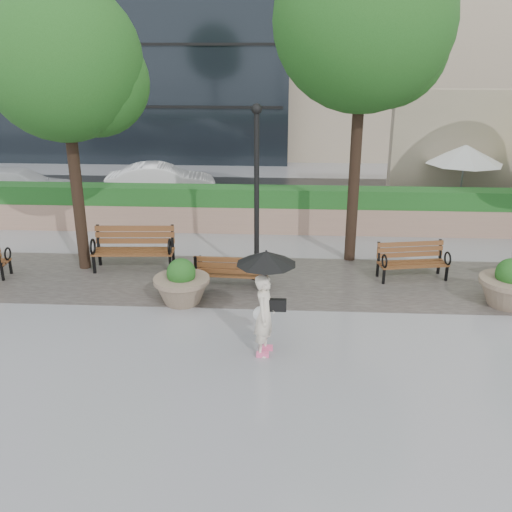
# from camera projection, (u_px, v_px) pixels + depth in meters

# --- Properties ---
(ground) EXTENTS (100.00, 100.00, 0.00)m
(ground) POSITION_uv_depth(u_px,v_px,m) (230.00, 341.00, 10.92)
(ground) COLOR gray
(ground) RESTS_ON ground
(cobble_strip) EXTENTS (28.00, 3.20, 0.01)m
(cobble_strip) POSITION_uv_depth(u_px,v_px,m) (242.00, 280.00, 13.73)
(cobble_strip) COLOR #383330
(cobble_strip) RESTS_ON ground
(hedge_wall) EXTENTS (24.00, 0.80, 1.35)m
(hedge_wall) POSITION_uv_depth(u_px,v_px,m) (253.00, 209.00, 17.25)
(hedge_wall) COLOR #9C7764
(hedge_wall) RESTS_ON ground
(asphalt_street) EXTENTS (40.00, 7.00, 0.00)m
(asphalt_street) POSITION_uv_depth(u_px,v_px,m) (260.00, 198.00, 21.22)
(asphalt_street) COLOR black
(asphalt_street) RESTS_ON ground
(bench_1) EXTENTS (2.04, 0.91, 1.07)m
(bench_1) POSITION_uv_depth(u_px,v_px,m) (134.00, 257.00, 14.31)
(bench_1) COLOR brown
(bench_1) RESTS_ON ground
(bench_2) EXTENTS (1.68, 0.74, 0.88)m
(bench_2) POSITION_uv_depth(u_px,v_px,m) (232.00, 279.00, 13.11)
(bench_2) COLOR brown
(bench_2) RESTS_ON ground
(bench_3) EXTENTS (1.72, 0.93, 0.88)m
(bench_3) POSITION_uv_depth(u_px,v_px,m) (412.00, 269.00, 13.73)
(bench_3) COLOR brown
(bench_3) RESTS_ON ground
(planter_left) EXTENTS (1.22, 1.22, 1.02)m
(planter_left) POSITION_uv_depth(u_px,v_px,m) (182.00, 286.00, 12.41)
(planter_left) COLOR #7F6B56
(planter_left) RESTS_ON ground
(planter_right) EXTENTS (1.28, 1.28, 1.07)m
(planter_right) POSITION_uv_depth(u_px,v_px,m) (509.00, 287.00, 12.27)
(planter_right) COLOR #7F6B56
(planter_right) RESTS_ON ground
(lamppost) EXTENTS (0.28, 0.28, 4.13)m
(lamppost) POSITION_uv_depth(u_px,v_px,m) (257.00, 206.00, 13.22)
(lamppost) COLOR black
(lamppost) RESTS_ON ground
(tree_0) EXTENTS (3.65, 3.59, 6.77)m
(tree_0) POSITION_uv_depth(u_px,v_px,m) (71.00, 68.00, 12.92)
(tree_0) COLOR black
(tree_0) RESTS_ON ground
(tree_1) EXTENTS (4.20, 4.20, 7.96)m
(tree_1) POSITION_uv_depth(u_px,v_px,m) (369.00, 28.00, 13.19)
(tree_1) COLOR black
(tree_1) RESTS_ON ground
(patio_umb_white) EXTENTS (2.50, 2.50, 2.30)m
(patio_umb_white) POSITION_uv_depth(u_px,v_px,m) (465.00, 155.00, 18.52)
(patio_umb_white) COLOR black
(patio_umb_white) RESTS_ON ground
(car_left) EXTENTS (4.70, 2.52, 1.30)m
(car_left) POSITION_uv_depth(u_px,v_px,m) (19.00, 187.00, 20.07)
(car_left) COLOR white
(car_left) RESTS_ON ground
(car_right) EXTENTS (4.10, 1.94, 1.30)m
(car_right) POSITION_uv_depth(u_px,v_px,m) (161.00, 182.00, 20.87)
(car_right) COLOR white
(car_right) RESTS_ON ground
(pedestrian) EXTENTS (1.07, 1.07, 1.96)m
(pedestrian) POSITION_uv_depth(u_px,v_px,m) (266.00, 293.00, 10.10)
(pedestrian) COLOR beige
(pedestrian) RESTS_ON ground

